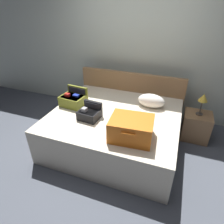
{
  "coord_description": "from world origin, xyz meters",
  "views": [
    {
      "loc": [
        0.85,
        -2.03,
        2.12
      ],
      "look_at": [
        0.0,
        0.27,
        0.68
      ],
      "focal_mm": 30.87,
      "sensor_mm": 36.0,
      "label": 1
    }
  ],
  "objects_px": {
    "bed": "(115,129)",
    "hard_case_medium": "(73,99)",
    "table_lamp": "(203,99)",
    "hard_case_small": "(90,113)",
    "pillow_near_headboard": "(151,101)",
    "nightstand": "(196,126)",
    "hard_case_large": "(131,128)"
  },
  "relations": [
    {
      "from": "nightstand",
      "to": "bed",
      "type": "bearing_deg",
      "value": -153.55
    },
    {
      "from": "pillow_near_headboard",
      "to": "table_lamp",
      "type": "xyz_separation_m",
      "value": [
        0.78,
        0.21,
        0.07
      ]
    },
    {
      "from": "bed",
      "to": "pillow_near_headboard",
      "type": "height_order",
      "value": "pillow_near_headboard"
    },
    {
      "from": "hard_case_large",
      "to": "hard_case_small",
      "type": "relative_size",
      "value": 1.78
    },
    {
      "from": "hard_case_small",
      "to": "pillow_near_headboard",
      "type": "distance_m",
      "value": 1.04
    },
    {
      "from": "hard_case_small",
      "to": "hard_case_large",
      "type": "bearing_deg",
      "value": -13.73
    },
    {
      "from": "hard_case_small",
      "to": "pillow_near_headboard",
      "type": "bearing_deg",
      "value": 45.49
    },
    {
      "from": "nightstand",
      "to": "table_lamp",
      "type": "relative_size",
      "value": 1.28
    },
    {
      "from": "pillow_near_headboard",
      "to": "nightstand",
      "type": "bearing_deg",
      "value": 15.03
    },
    {
      "from": "bed",
      "to": "pillow_near_headboard",
      "type": "xyz_separation_m",
      "value": [
        0.48,
        0.42,
        0.4
      ]
    },
    {
      "from": "hard_case_small",
      "to": "table_lamp",
      "type": "bearing_deg",
      "value": 34.44
    },
    {
      "from": "hard_case_large",
      "to": "table_lamp",
      "type": "bearing_deg",
      "value": 47.42
    },
    {
      "from": "hard_case_small",
      "to": "table_lamp",
      "type": "relative_size",
      "value": 0.86
    },
    {
      "from": "hard_case_medium",
      "to": "nightstand",
      "type": "xyz_separation_m",
      "value": [
        2.0,
        0.6,
        -0.45
      ]
    },
    {
      "from": "hard_case_small",
      "to": "table_lamp",
      "type": "distance_m",
      "value": 1.8
    },
    {
      "from": "hard_case_medium",
      "to": "pillow_near_headboard",
      "type": "relative_size",
      "value": 0.94
    },
    {
      "from": "bed",
      "to": "hard_case_medium",
      "type": "relative_size",
      "value": 4.79
    },
    {
      "from": "hard_case_medium",
      "to": "pillow_near_headboard",
      "type": "height_order",
      "value": "hard_case_medium"
    },
    {
      "from": "table_lamp",
      "to": "bed",
      "type": "bearing_deg",
      "value": -153.55
    },
    {
      "from": "nightstand",
      "to": "hard_case_large",
      "type": "bearing_deg",
      "value": -127.78
    },
    {
      "from": "hard_case_small",
      "to": "bed",
      "type": "bearing_deg",
      "value": 44.37
    },
    {
      "from": "bed",
      "to": "table_lamp",
      "type": "height_order",
      "value": "table_lamp"
    },
    {
      "from": "bed",
      "to": "hard_case_small",
      "type": "relative_size",
      "value": 6.19
    },
    {
      "from": "nightstand",
      "to": "table_lamp",
      "type": "xyz_separation_m",
      "value": [
        0.0,
        0.0,
        0.52
      ]
    },
    {
      "from": "table_lamp",
      "to": "hard_case_medium",
      "type": "bearing_deg",
      "value": -163.39
    },
    {
      "from": "bed",
      "to": "pillow_near_headboard",
      "type": "bearing_deg",
      "value": 41.01
    },
    {
      "from": "hard_case_medium",
      "to": "hard_case_small",
      "type": "bearing_deg",
      "value": -27.49
    },
    {
      "from": "hard_case_medium",
      "to": "hard_case_small",
      "type": "relative_size",
      "value": 1.29
    },
    {
      "from": "hard_case_large",
      "to": "nightstand",
      "type": "bearing_deg",
      "value": 47.42
    },
    {
      "from": "hard_case_large",
      "to": "nightstand",
      "type": "distance_m",
      "value": 1.5
    },
    {
      "from": "table_lamp",
      "to": "hard_case_small",
      "type": "bearing_deg",
      "value": -150.74
    },
    {
      "from": "bed",
      "to": "nightstand",
      "type": "height_order",
      "value": "bed"
    }
  ]
}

